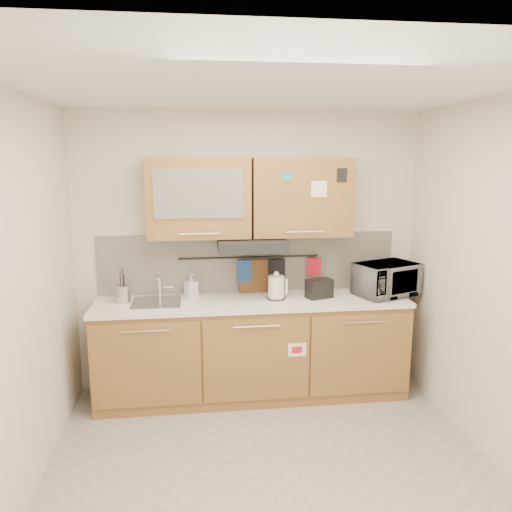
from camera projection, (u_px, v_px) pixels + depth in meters
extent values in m
plane|color=#9E9993|center=(272.00, 473.00, 3.51)|extent=(3.20, 3.20, 0.00)
plane|color=white|center=(275.00, 87.00, 3.01)|extent=(3.20, 3.20, 0.00)
plane|color=silver|center=(249.00, 252.00, 4.72)|extent=(3.20, 0.00, 3.20)
plane|color=silver|center=(17.00, 303.00, 3.06)|extent=(0.00, 3.00, 3.00)
plane|color=silver|center=(501.00, 287.00, 3.45)|extent=(0.00, 3.00, 3.00)
cube|color=olive|center=(252.00, 350.00, 4.59)|extent=(2.80, 0.60, 0.88)
cube|color=black|center=(252.00, 389.00, 4.67)|extent=(2.80, 0.54, 0.10)
cube|color=olive|center=(146.00, 366.00, 4.17)|extent=(0.91, 0.02, 0.74)
cylinder|color=silver|center=(144.00, 331.00, 4.09)|extent=(0.41, 0.01, 0.01)
cube|color=olive|center=(257.00, 360.00, 4.28)|extent=(0.91, 0.02, 0.74)
cylinder|color=silver|center=(257.00, 327.00, 4.20)|extent=(0.41, 0.01, 0.01)
cube|color=olive|center=(361.00, 355.00, 4.40)|extent=(0.91, 0.02, 0.74)
cylinder|color=silver|center=(364.00, 322.00, 4.31)|extent=(0.41, 0.01, 0.01)
cube|color=white|center=(252.00, 302.00, 4.49)|extent=(2.82, 0.62, 0.04)
cube|color=silver|center=(249.00, 263.00, 4.73)|extent=(2.80, 0.02, 0.56)
cube|color=olive|center=(199.00, 198.00, 4.39)|extent=(0.90, 0.35, 0.70)
cube|color=silver|center=(199.00, 194.00, 4.20)|extent=(0.76, 0.02, 0.42)
cube|color=olive|center=(301.00, 197.00, 4.50)|extent=(0.90, 0.35, 0.70)
cube|color=white|center=(319.00, 189.00, 4.32)|extent=(0.14, 0.00, 0.14)
cube|color=black|center=(252.00, 244.00, 4.45)|extent=(0.60, 0.46, 0.10)
cube|color=silver|center=(157.00, 303.00, 4.40)|extent=(0.42, 0.40, 0.03)
cylinder|color=silver|center=(160.00, 285.00, 4.53)|extent=(0.03, 0.03, 0.24)
cylinder|color=silver|center=(159.00, 276.00, 4.43)|extent=(0.02, 0.18, 0.02)
cylinder|color=black|center=(249.00, 257.00, 4.68)|extent=(1.30, 0.02, 0.02)
cylinder|color=#B1B0B5|center=(123.00, 294.00, 4.39)|extent=(0.15, 0.15, 0.16)
cylinder|color=black|center=(121.00, 286.00, 4.39)|extent=(0.01, 0.01, 0.29)
cylinder|color=black|center=(125.00, 289.00, 4.37)|extent=(0.01, 0.01, 0.26)
cylinder|color=black|center=(123.00, 285.00, 4.40)|extent=(0.01, 0.01, 0.31)
cylinder|color=black|center=(121.00, 291.00, 4.36)|extent=(0.01, 0.01, 0.23)
cylinder|color=silver|center=(276.00, 288.00, 4.50)|extent=(0.15, 0.15, 0.21)
sphere|color=silver|center=(276.00, 274.00, 4.47)|extent=(0.05, 0.05, 0.05)
cube|color=silver|center=(286.00, 286.00, 4.51)|extent=(0.02, 0.03, 0.14)
cylinder|color=black|center=(276.00, 298.00, 4.52)|extent=(0.17, 0.17, 0.01)
cube|color=black|center=(319.00, 288.00, 4.54)|extent=(0.26, 0.20, 0.17)
cube|color=black|center=(316.00, 281.00, 4.51)|extent=(0.09, 0.12, 0.01)
cube|color=black|center=(323.00, 280.00, 4.55)|extent=(0.09, 0.12, 0.01)
imported|color=#999999|center=(386.00, 279.00, 4.62)|extent=(0.64, 0.55, 0.30)
imported|color=#999999|center=(191.00, 285.00, 4.57)|extent=(0.14, 0.14, 0.22)
cube|color=brown|center=(256.00, 279.00, 4.71)|extent=(0.31, 0.03, 0.38)
cube|color=#1F4791|center=(245.00, 271.00, 4.68)|extent=(0.13, 0.03, 0.21)
cube|color=black|center=(276.00, 272.00, 4.72)|extent=(0.16, 0.08, 0.25)
cube|color=#AE1727|center=(314.00, 267.00, 4.76)|extent=(0.14, 0.05, 0.17)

